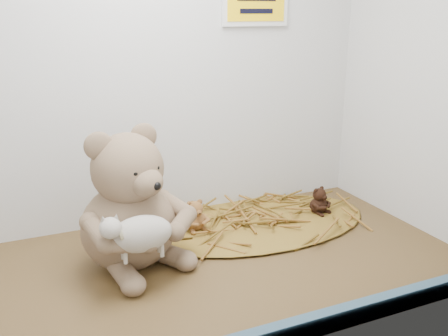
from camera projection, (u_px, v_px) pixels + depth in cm
name	position (u px, v px, depth cm)	size (l,w,h in cm)	color
alcove_shell	(168.00, 48.00, 98.98)	(120.40, 60.20, 90.40)	#412E16
straw_bed	(259.00, 222.00, 127.36)	(58.81, 34.15, 1.14)	brown
main_teddy	(127.00, 199.00, 103.07)	(24.22, 25.56, 30.03)	#866A52
toy_lamb	(142.00, 234.00, 94.72)	(15.49, 9.45, 10.01)	beige
mini_teddy_tan	(195.00, 214.00, 120.93)	(6.20, 6.54, 7.68)	olive
mini_teddy_brown	(319.00, 199.00, 131.20)	(5.77, 6.09, 7.16)	black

